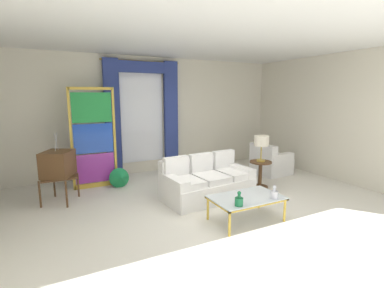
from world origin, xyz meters
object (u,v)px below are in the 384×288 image
Objects in this scene: bottle_blue_decanter at (239,201)px; bottle_crystal_tall at (274,194)px; coffee_table at (246,199)px; table_lamp_brass at (262,142)px; vintage_tv at (58,165)px; round_side_table at (260,172)px; peacock_figurine at (120,178)px; couch_white_long at (206,182)px; armchair_white at (270,163)px; stained_glass_divider at (94,140)px.

bottle_blue_decanter is 1.04× the size of bottle_crystal_tall.
coffee_table is 1.91m from table_lamp_brass.
round_side_table is at bearing -14.74° from vintage_tv.
peacock_figurine is at bearing 153.96° from table_lamp_brass.
armchair_white is at bearing 17.41° from couch_white_long.
coffee_table is 3.03m from armchair_white.
bottle_blue_decanter is 3.45m from armchair_white.
armchair_white is 1.44m from table_lamp_brass.
armchair_white reaches higher than coffee_table.
vintage_tv is 4.99m from armchair_white.
table_lamp_brass reaches higher than armchair_white.
armchair_white is (2.62, 2.24, -0.20)m from bottle_blue_decanter.
coffee_table is at bearing -139.07° from armchair_white.
bottle_blue_decanter is 2.22m from round_side_table.
couch_white_long reaches higher than bottle_crystal_tall.
peacock_figurine is 1.01× the size of round_side_table.
bottle_crystal_tall reaches higher than round_side_table.
vintage_tv is at bearing 140.12° from bottle_crystal_tall.
table_lamp_brass is at bearing 41.63° from bottle_blue_decanter.
vintage_tv reaches higher than coffee_table.
vintage_tv is (-2.63, 1.02, 0.42)m from couch_white_long.
stained_glass_divider reaches higher than couch_white_long.
armchair_white is (4.96, -0.28, -0.44)m from vintage_tv.
bottle_blue_decanter is 2.28m from table_lamp_brass.
armchair_white reaches higher than bottle_blue_decanter.
stained_glass_divider is (0.75, 0.63, 0.33)m from vintage_tv.
round_side_table is (4.00, -1.05, -0.37)m from vintage_tv.
vintage_tv is 1.03m from stained_glass_divider.
couch_white_long is 8.11× the size of bottle_blue_decanter.
bottle_crystal_tall is 2.97m from armchair_white.
vintage_tv is at bearing 158.90° from couch_white_long.
armchair_white is at bearing 40.93° from coffee_table.
stained_glass_divider is at bearing 167.79° from armchair_white.
stained_glass_divider is at bearing 152.64° from table_lamp_brass.
stained_glass_divider is 3.67× the size of peacock_figurine.
vintage_tv is (-2.34, 2.52, 0.24)m from bottle_blue_decanter.
stained_glass_divider is at bearing 138.87° from couch_white_long.
couch_white_long is 2.45m from armchair_white.
round_side_table reaches higher than peacock_figurine.
stained_glass_divider reaches higher than bottle_crystal_tall.
peacock_figurine is (-1.46, 2.57, -0.15)m from coffee_table.
bottle_crystal_tall is at bearing -36.62° from coffee_table.
stained_glass_divider is 3.86× the size of table_lamp_brass.
armchair_white reaches higher than round_side_table.
coffee_table is 3.55m from stained_glass_divider.
bottle_crystal_tall is 3.37m from peacock_figurine.
armchair_white reaches higher than peacock_figurine.
bottle_blue_decanter is 0.40× the size of table_lamp_brass.
stained_glass_divider is at bearing 40.01° from vintage_tv.
armchair_white is 1.45× the size of peacock_figurine.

